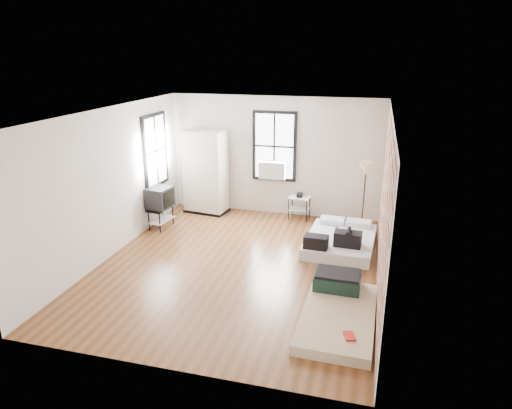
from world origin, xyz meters
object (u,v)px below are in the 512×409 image
(mattress_main, at_px, (340,240))
(floor_lamp, at_px, (366,173))
(wardrobe, at_px, (206,172))
(side_table, at_px, (299,202))
(tv_stand, at_px, (160,199))
(mattress_bare, at_px, (338,307))

(mattress_main, relative_size, floor_lamp, 1.20)
(wardrobe, relative_size, floor_lamp, 1.31)
(side_table, xyz_separation_m, tv_stand, (-2.88, -1.34, 0.24))
(mattress_main, bearing_deg, mattress_bare, -82.70)
(floor_lamp, height_order, tv_stand, floor_lamp)
(mattress_main, height_order, side_table, side_table)
(side_table, bearing_deg, tv_stand, -155.15)
(wardrobe, bearing_deg, mattress_bare, -39.83)
(mattress_bare, relative_size, tv_stand, 2.14)
(mattress_main, xyz_separation_m, side_table, (-1.07, 1.43, 0.27))
(floor_lamp, bearing_deg, tv_stand, -166.73)
(mattress_bare, bearing_deg, mattress_main, 95.66)
(mattress_bare, distance_m, tv_stand, 4.92)
(mattress_main, height_order, tv_stand, tv_stand)
(mattress_bare, distance_m, floor_lamp, 3.81)
(mattress_main, bearing_deg, floor_lamp, 74.20)
(side_table, relative_size, tv_stand, 0.68)
(mattress_main, xyz_separation_m, floor_lamp, (0.38, 1.12, 1.15))
(mattress_main, height_order, mattress_bare, mattress_main)
(floor_lamp, bearing_deg, mattress_bare, -93.09)
(mattress_main, xyz_separation_m, wardrobe, (-3.36, 1.36, 0.84))
(side_table, xyz_separation_m, floor_lamp, (1.45, -0.31, 0.88))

